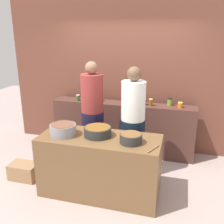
% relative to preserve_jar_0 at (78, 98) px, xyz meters
% --- Properties ---
extents(ground, '(12.00, 12.00, 0.00)m').
position_rel_preserve_jar_0_xyz_m(ground, '(0.87, -1.04, -1.05)').
color(ground, '#AD9892').
extents(storefront_wall, '(4.80, 0.12, 3.00)m').
position_rel_preserve_jar_0_xyz_m(storefront_wall, '(0.87, 0.41, 0.45)').
color(storefront_wall, brown).
rests_on(storefront_wall, ground).
extents(display_shelf, '(2.70, 0.36, 0.99)m').
position_rel_preserve_jar_0_xyz_m(display_shelf, '(0.87, 0.06, -0.56)').
color(display_shelf, '#502F27').
rests_on(display_shelf, ground).
extents(prep_table, '(1.70, 0.70, 0.88)m').
position_rel_preserve_jar_0_xyz_m(prep_table, '(0.87, -1.34, -0.61)').
color(prep_table, brown).
rests_on(prep_table, ground).
extents(preserve_jar_0, '(0.07, 0.07, 0.11)m').
position_rel_preserve_jar_0_xyz_m(preserve_jar_0, '(0.00, 0.00, 0.00)').
color(preserve_jar_0, '#386026').
rests_on(preserve_jar_0, display_shelf).
extents(preserve_jar_1, '(0.08, 0.08, 0.11)m').
position_rel_preserve_jar_0_xyz_m(preserve_jar_1, '(0.16, 0.02, -0.00)').
color(preserve_jar_1, red).
rests_on(preserve_jar_1, display_shelf).
extents(preserve_jar_2, '(0.08, 0.08, 0.13)m').
position_rel_preserve_jar_0_xyz_m(preserve_jar_2, '(0.41, 0.07, 0.01)').
color(preserve_jar_2, '#394734').
rests_on(preserve_jar_2, display_shelf).
extents(preserve_jar_3, '(0.09, 0.09, 0.11)m').
position_rel_preserve_jar_0_xyz_m(preserve_jar_3, '(1.17, 0.05, -0.00)').
color(preserve_jar_3, gold).
rests_on(preserve_jar_3, display_shelf).
extents(preserve_jar_4, '(0.08, 0.08, 0.12)m').
position_rel_preserve_jar_0_xyz_m(preserve_jar_4, '(1.27, 0.04, 0.00)').
color(preserve_jar_4, '#451852').
rests_on(preserve_jar_4, display_shelf).
extents(preserve_jar_5, '(0.07, 0.07, 0.13)m').
position_rel_preserve_jar_0_xyz_m(preserve_jar_5, '(1.40, 0.02, 0.01)').
color(preserve_jar_5, brown).
rests_on(preserve_jar_5, display_shelf).
extents(preserve_jar_6, '(0.09, 0.09, 0.14)m').
position_rel_preserve_jar_0_xyz_m(preserve_jar_6, '(1.73, 0.13, 0.01)').
color(preserve_jar_6, olive).
rests_on(preserve_jar_6, display_shelf).
extents(preserve_jar_7, '(0.09, 0.09, 0.10)m').
position_rel_preserve_jar_0_xyz_m(preserve_jar_7, '(1.91, 0.04, -0.01)').
color(preserve_jar_7, orange).
rests_on(preserve_jar_7, display_shelf).
extents(cooking_pot_left, '(0.37, 0.37, 0.16)m').
position_rel_preserve_jar_0_xyz_m(cooking_pot_left, '(0.35, -1.39, -0.09)').
color(cooking_pot_left, gray).
rests_on(cooking_pot_left, prep_table).
extents(cooking_pot_center, '(0.38, 0.38, 0.13)m').
position_rel_preserve_jar_0_xyz_m(cooking_pot_center, '(0.83, -1.30, -0.10)').
color(cooking_pot_center, '#2D2D2D').
rests_on(cooking_pot_center, prep_table).
extents(cooking_pot_right, '(0.30, 0.30, 0.13)m').
position_rel_preserve_jar_0_xyz_m(cooking_pot_right, '(1.33, -1.40, -0.11)').
color(cooking_pot_right, '#2D2D2D').
rests_on(cooking_pot_right, prep_table).
extents(wooden_spoon, '(0.12, 0.26, 0.02)m').
position_rel_preserve_jar_0_xyz_m(wooden_spoon, '(1.64, -1.52, -0.16)').
color(wooden_spoon, '#9E703D').
rests_on(wooden_spoon, prep_table).
extents(cook_with_tongs, '(0.38, 0.38, 1.83)m').
position_rel_preserve_jar_0_xyz_m(cook_with_tongs, '(0.52, -0.63, -0.22)').
color(cook_with_tongs, '#1C1731').
rests_on(cook_with_tongs, ground).
extents(cook_in_cap, '(0.38, 0.38, 1.79)m').
position_rel_preserve_jar_0_xyz_m(cook_in_cap, '(1.22, -0.75, -0.24)').
color(cook_in_cap, black).
rests_on(cook_in_cap, ground).
extents(bread_crate, '(0.45, 0.29, 0.26)m').
position_rel_preserve_jar_0_xyz_m(bread_crate, '(-0.43, -1.31, -0.92)').
color(bread_crate, '#9A754E').
rests_on(bread_crate, ground).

